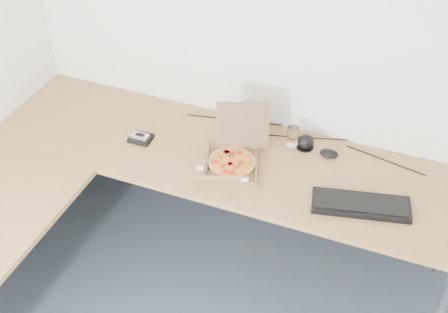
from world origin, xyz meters
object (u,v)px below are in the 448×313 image
at_px(keyboard, 361,205).
at_px(pizza_box, 233,159).
at_px(wallet, 141,138).
at_px(desk, 129,195).
at_px(drinking_glass, 293,136).

bearing_deg(keyboard, pizza_box, 160.88).
distance_m(pizza_box, wallet, 0.53).
relative_size(desk, drinking_glass, 23.23).
bearing_deg(keyboard, drinking_glass, 129.41).
distance_m(keyboard, wallet, 1.19).
height_order(desk, keyboard, keyboard).
bearing_deg(drinking_glass, desk, -134.72).
relative_size(pizza_box, wallet, 2.68).
distance_m(desk, wallet, 0.40).
bearing_deg(pizza_box, wallet, 160.18).
bearing_deg(desk, pizza_box, 43.24).
bearing_deg(desk, keyboard, 15.67).
bearing_deg(desk, drinking_glass, 45.28).
height_order(drinking_glass, wallet, drinking_glass).
bearing_deg(wallet, keyboard, -5.95).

